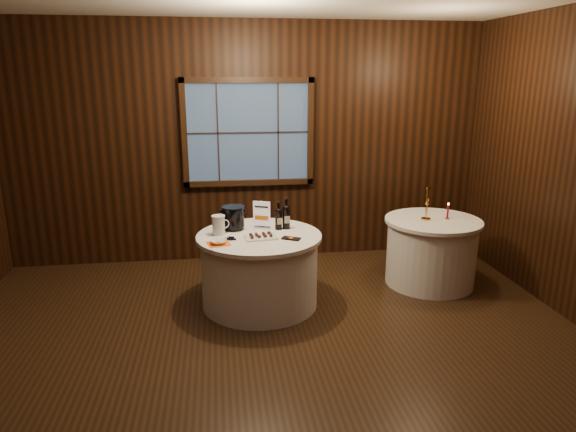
{
  "coord_description": "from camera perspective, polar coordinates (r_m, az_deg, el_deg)",
  "views": [
    {
      "loc": [
        -0.39,
        -3.99,
        2.34
      ],
      "look_at": [
        0.29,
        0.9,
        0.98
      ],
      "focal_mm": 32.0,
      "sensor_mm": 36.0,
      "label": 1
    }
  ],
  "objects": [
    {
      "name": "chocolate_box",
      "position": [
        5.09,
        0.35,
        -2.51
      ],
      "size": [
        0.2,
        0.17,
        0.02
      ],
      "primitive_type": "cube",
      "rotation": [
        0.0,
        0.0,
        -0.51
      ],
      "color": "black",
      "rests_on": "main_table"
    },
    {
      "name": "ice_bucket",
      "position": [
        5.41,
        -6.09,
        -0.16
      ],
      "size": [
        0.24,
        0.24,
        0.25
      ],
      "color": "black",
      "rests_on": "main_table"
    },
    {
      "name": "side_table",
      "position": [
        6.13,
        15.6,
        -3.8
      ],
      "size": [
        1.08,
        1.08,
        0.77
      ],
      "color": "white",
      "rests_on": "ground"
    },
    {
      "name": "port_bottle_right",
      "position": [
        5.4,
        -0.2,
        0.09
      ],
      "size": [
        0.08,
        0.09,
        0.34
      ],
      "rotation": [
        0.0,
        0.0,
        0.13
      ],
      "color": "black",
      "rests_on": "main_table"
    },
    {
      "name": "back_wall",
      "position": [
        6.53,
        -4.44,
        8.33
      ],
      "size": [
        6.0,
        0.1,
        3.0
      ],
      "color": "black",
      "rests_on": "ground"
    },
    {
      "name": "main_table",
      "position": [
        5.37,
        -3.18,
        -5.97
      ],
      "size": [
        1.28,
        1.28,
        0.77
      ],
      "color": "white",
      "rests_on": "ground"
    },
    {
      "name": "red_candle",
      "position": [
        6.05,
        17.32,
        0.34
      ],
      "size": [
        0.05,
        0.05,
        0.19
      ],
      "color": "#CB8E3F",
      "rests_on": "side_table"
    },
    {
      "name": "cracker_bowl",
      "position": [
        4.99,
        -7.74,
        -2.84
      ],
      "size": [
        0.17,
        0.17,
        0.04
      ],
      "primitive_type": "imported",
      "rotation": [
        0.0,
        0.0,
        0.12
      ],
      "color": "white",
      "rests_on": "orange_napkin"
    },
    {
      "name": "sign_stand",
      "position": [
        5.44,
        -2.9,
        -0.29
      ],
      "size": [
        0.18,
        0.14,
        0.3
      ],
      "rotation": [
        0.0,
        0.0,
        -0.39
      ],
      "color": "#B0AFB6",
      "rests_on": "main_table"
    },
    {
      "name": "glass_pitcher",
      "position": [
        5.26,
        -7.7,
        -0.99
      ],
      "size": [
        0.18,
        0.14,
        0.2
      ],
      "rotation": [
        0.0,
        0.0,
        0.26
      ],
      "color": "silver",
      "rests_on": "main_table"
    },
    {
      "name": "grape_bunch",
      "position": [
        5.1,
        -6.32,
        -2.45
      ],
      "size": [
        0.15,
        0.09,
        0.03
      ],
      "rotation": [
        0.0,
        0.0,
        -0.34
      ],
      "color": "black",
      "rests_on": "main_table"
    },
    {
      "name": "orange_napkin",
      "position": [
        5.0,
        -7.73,
        -3.07
      ],
      "size": [
        0.25,
        0.25,
        0.0
      ],
      "primitive_type": "cube",
      "rotation": [
        0.0,
        0.0,
        0.24
      ],
      "color": "orange",
      "rests_on": "main_table"
    },
    {
      "name": "chocolate_plate",
      "position": [
        5.13,
        -3.05,
        -2.28
      ],
      "size": [
        0.34,
        0.25,
        0.05
      ],
      "rotation": [
        0.0,
        0.0,
        0.13
      ],
      "color": "white",
      "rests_on": "main_table"
    },
    {
      "name": "ground",
      "position": [
        4.64,
        -2.03,
        -14.92
      ],
      "size": [
        6.0,
        6.0,
        0.0
      ],
      "primitive_type": "plane",
      "color": "black",
      "rests_on": "ground"
    },
    {
      "name": "port_bottle_left",
      "position": [
        5.38,
        -1.06,
        -0.14
      ],
      "size": [
        0.07,
        0.08,
        0.3
      ],
      "rotation": [
        0.0,
        0.0,
        0.23
      ],
      "color": "black",
      "rests_on": "main_table"
    },
    {
      "name": "brass_candlestick",
      "position": [
        5.94,
        15.15,
        0.86
      ],
      "size": [
        0.11,
        0.11,
        0.38
      ],
      "color": "#CB8E3F",
      "rests_on": "side_table"
    }
  ]
}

